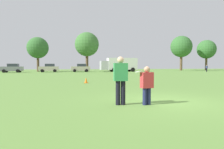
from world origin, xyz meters
name	(u,v)px	position (x,y,z in m)	size (l,w,h in m)	color
ground_plane	(162,101)	(0.00, 0.00, 0.00)	(144.67, 144.67, 0.00)	#608C3D
player_thrower	(121,78)	(-1.80, -0.32, 0.99)	(0.51, 0.32, 1.76)	black
player_defender	(147,84)	(-0.87, -0.53, 0.78)	(0.47, 0.31, 1.40)	#1E234C
frisbee	(139,72)	(-1.17, -0.50, 1.21)	(0.27, 0.27, 0.08)	white
traffic_cone	(86,80)	(-2.16, 9.14, 0.23)	(0.32, 0.32, 0.48)	#D8590C
parked_car_center	(12,68)	(-14.64, 37.94, 0.92)	(4.21, 2.24, 1.82)	slate
parked_car_mid_right	(49,68)	(-7.43, 38.90, 0.92)	(4.21, 2.24, 1.82)	#B7AD99
parked_car_near_right	(81,68)	(-0.60, 38.41, 0.92)	(4.21, 2.24, 1.82)	#B7AD99
box_truck	(119,64)	(8.34, 38.26, 1.75)	(8.52, 3.05, 3.18)	white
bystander_sideline_watcher	(207,68)	(28.23, 33.83, 0.88)	(0.49, 0.39, 1.57)	black
tree_east_oak	(38,48)	(-10.33, 43.73, 5.64)	(5.04, 5.04, 8.20)	brown
tree_far_east_pine	(87,44)	(1.31, 43.32, 6.67)	(5.97, 5.97, 9.69)	brown
tree_far_west_pine	(181,47)	(29.31, 46.44, 6.97)	(6.24, 6.24, 10.14)	brown
tree_horizon_center	(206,49)	(38.43, 47.25, 6.39)	(5.71, 5.71, 9.28)	brown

